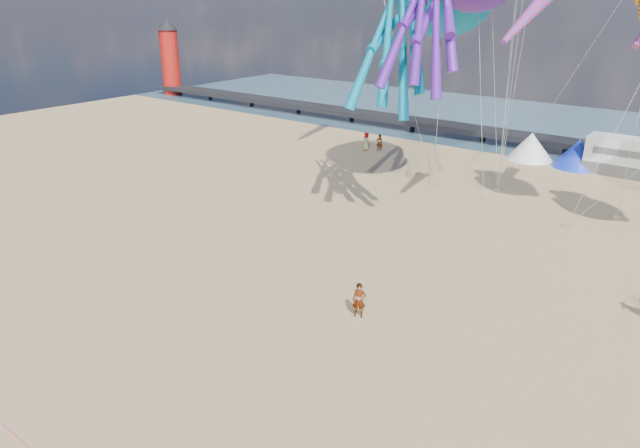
{
  "coord_description": "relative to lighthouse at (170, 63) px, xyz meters",
  "views": [
    {
      "loc": [
        13.17,
        -10.72,
        13.74
      ],
      "look_at": [
        0.4,
        6.0,
        5.24
      ],
      "focal_mm": 32.0,
      "sensor_mm": 36.0,
      "label": 1
    }
  ],
  "objects": [
    {
      "name": "sandbag_e",
      "position": [
        55.1,
        -14.28,
        -4.39
      ],
      "size": [
        0.5,
        0.35,
        0.22
      ],
      "primitive_type": "cube",
      "color": "gray",
      "rests_on": "ground"
    },
    {
      "name": "sandbag_d",
      "position": [
        63.47,
        -14.89,
        -4.39
      ],
      "size": [
        0.5,
        0.35,
        0.22
      ],
      "primitive_type": "cube",
      "color": "gray",
      "rests_on": "ground"
    },
    {
      "name": "lighthouse",
      "position": [
        0.0,
        0.0,
        0.0
      ],
      "size": [
        2.6,
        2.6,
        9.0
      ],
      "primitive_type": "cylinder",
      "color": "#A5140F",
      "rests_on": "ground"
    },
    {
      "name": "pier",
      "position": [
        28.0,
        0.0,
        -3.5
      ],
      "size": [
        60.0,
        3.0,
        0.5
      ],
      "primitive_type": "cube",
      "color": "black",
      "rests_on": "ground"
    },
    {
      "name": "tent_blue",
      "position": [
        58.0,
        -4.0,
        -3.3
      ],
      "size": [
        4.0,
        4.0,
        2.4
      ],
      "primitive_type": "cone",
      "color": "#1933CC",
      "rests_on": "ground"
    },
    {
      "name": "motorhome_0",
      "position": [
        62.0,
        -4.0,
        -3.0
      ],
      "size": [
        6.6,
        2.5,
        3.0
      ],
      "primitive_type": "cube",
      "color": "silver",
      "rests_on": "ground"
    },
    {
      "name": "windsock_right",
      "position": [
        58.46,
        -22.73,
        8.1
      ],
      "size": [
        1.62,
        4.94,
        4.86
      ],
      "primitive_type": null,
      "rotation": [
        0.0,
        0.0,
        -0.15
      ],
      "color": "red"
    },
    {
      "name": "beachgoer_5",
      "position": [
        41.75,
        -9.65,
        -3.7
      ],
      "size": [
        1.37,
        1.4,
        1.61
      ],
      "primitive_type": "imported",
      "rotation": [
        0.0,
        0.0,
        3.95
      ],
      "color": "#7F6659",
      "rests_on": "ground"
    },
    {
      "name": "water",
      "position": [
        56.0,
        11.0,
        -4.48
      ],
      "size": [
        120.0,
        120.0,
        0.0
      ],
      "primitive_type": "plane",
      "color": "#365668",
      "rests_on": "ground"
    },
    {
      "name": "sandbag_a",
      "position": [
        50.7,
        -16.15,
        -4.39
      ],
      "size": [
        0.5,
        0.35,
        0.22
      ],
      "primitive_type": "cube",
      "color": "gray",
      "rests_on": "ground"
    },
    {
      "name": "sandbag_b",
      "position": [
        55.17,
        -17.13,
        -4.39
      ],
      "size": [
        0.5,
        0.35,
        0.22
      ],
      "primitive_type": "cube",
      "color": "gray",
      "rests_on": "ground"
    },
    {
      "name": "sandbag_c",
      "position": [
        61.31,
        -18.71,
        -4.39
      ],
      "size": [
        0.5,
        0.35,
        0.22
      ],
      "primitive_type": "cube",
      "color": "gray",
      "rests_on": "ground"
    },
    {
      "name": "beachgoer_0",
      "position": [
        40.64,
        -10.2,
        -3.64
      ],
      "size": [
        0.74,
        0.73,
        1.72
      ],
      "primitive_type": "imported",
      "rotation": [
        0.0,
        0.0,
        5.54
      ],
      "color": "#7F6659",
      "rests_on": "ground"
    },
    {
      "name": "standing_person",
      "position": [
        56.81,
        -35.63,
        -3.66
      ],
      "size": [
        0.72,
        0.61,
        1.67
      ],
      "primitive_type": "imported",
      "rotation": [
        0.0,
        0.0,
        0.41
      ],
      "color": "tan",
      "rests_on": "ground"
    },
    {
      "name": "ground",
      "position": [
        56.0,
        -44.0,
        -4.5
      ],
      "size": [
        120.0,
        120.0,
        0.0
      ],
      "primitive_type": "plane",
      "color": "tan",
      "rests_on": "ground"
    },
    {
      "name": "tent_white",
      "position": [
        54.0,
        -4.0,
        -3.3
      ],
      "size": [
        4.0,
        4.0,
        2.4
      ],
      "primitive_type": "cone",
      "color": "white",
      "rests_on": "ground"
    }
  ]
}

